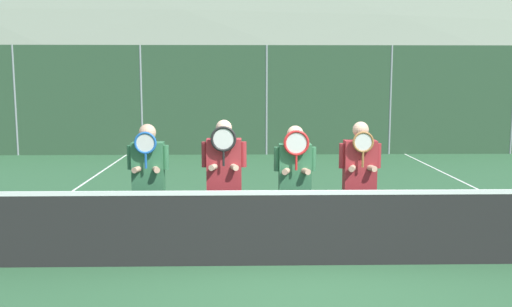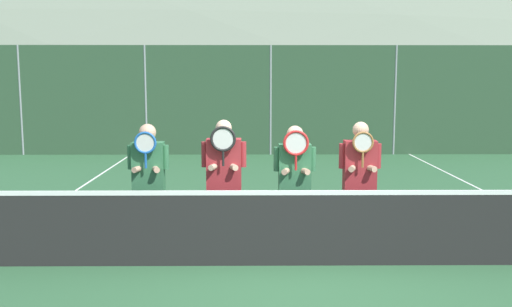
{
  "view_description": "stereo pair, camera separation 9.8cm",
  "coord_description": "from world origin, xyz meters",
  "px_view_note": "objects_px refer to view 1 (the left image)",
  "views": [
    {
      "loc": [
        -0.68,
        -6.79,
        2.32
      ],
      "look_at": [
        -0.51,
        0.77,
        1.3
      ],
      "focal_mm": 40.0,
      "sensor_mm": 36.0,
      "label": 1
    },
    {
      "loc": [
        -0.58,
        -6.8,
        2.32
      ],
      "look_at": [
        -0.51,
        0.77,
        1.3
      ],
      "focal_mm": 40.0,
      "sensor_mm": 36.0,
      "label": 2
    }
  ],
  "objects_px": {
    "player_leftmost": "(148,176)",
    "player_center_left": "(224,174)",
    "car_far_left": "(53,117)",
    "car_right_of_center": "(477,118)",
    "car_left_of_center": "(198,118)",
    "player_rightmost": "(360,176)",
    "car_center": "(338,117)",
    "player_center_right": "(295,178)"
  },
  "relations": [
    {
      "from": "player_leftmost",
      "to": "player_center_left",
      "type": "xyz_separation_m",
      "value": [
        1.0,
        -0.06,
        0.03
      ]
    },
    {
      "from": "player_rightmost",
      "to": "car_left_of_center",
      "type": "distance_m",
      "value": 13.11
    },
    {
      "from": "player_leftmost",
      "to": "car_far_left",
      "type": "relative_size",
      "value": 0.41
    },
    {
      "from": "player_rightmost",
      "to": "car_far_left",
      "type": "relative_size",
      "value": 0.41
    },
    {
      "from": "player_center_right",
      "to": "car_right_of_center",
      "type": "height_order",
      "value": "player_center_right"
    },
    {
      "from": "player_center_left",
      "to": "player_leftmost",
      "type": "bearing_deg",
      "value": 176.49
    },
    {
      "from": "player_rightmost",
      "to": "car_center",
      "type": "distance_m",
      "value": 13.15
    },
    {
      "from": "car_left_of_center",
      "to": "car_right_of_center",
      "type": "relative_size",
      "value": 1.07
    },
    {
      "from": "player_leftmost",
      "to": "car_right_of_center",
      "type": "height_order",
      "value": "player_leftmost"
    },
    {
      "from": "player_leftmost",
      "to": "car_far_left",
      "type": "distance_m",
      "value": 13.59
    },
    {
      "from": "player_center_left",
      "to": "car_left_of_center",
      "type": "distance_m",
      "value": 12.78
    },
    {
      "from": "car_far_left",
      "to": "player_center_right",
      "type": "bearing_deg",
      "value": -59.92
    },
    {
      "from": "player_rightmost",
      "to": "car_right_of_center",
      "type": "height_order",
      "value": "player_rightmost"
    },
    {
      "from": "player_center_left",
      "to": "car_far_left",
      "type": "bearing_deg",
      "value": 116.93
    },
    {
      "from": "car_right_of_center",
      "to": "car_left_of_center",
      "type": "bearing_deg",
      "value": 179.14
    },
    {
      "from": "car_center",
      "to": "car_right_of_center",
      "type": "height_order",
      "value": "car_center"
    },
    {
      "from": "player_leftmost",
      "to": "car_left_of_center",
      "type": "height_order",
      "value": "player_leftmost"
    },
    {
      "from": "player_rightmost",
      "to": "car_left_of_center",
      "type": "bearing_deg",
      "value": 103.83
    },
    {
      "from": "car_center",
      "to": "player_center_left",
      "type": "bearing_deg",
      "value": -105.68
    },
    {
      "from": "player_rightmost",
      "to": "car_right_of_center",
      "type": "xyz_separation_m",
      "value": [
        6.73,
        12.59,
        -0.16
      ]
    },
    {
      "from": "player_center_right",
      "to": "player_leftmost",
      "type": "bearing_deg",
      "value": 176.62
    },
    {
      "from": "car_left_of_center",
      "to": "player_center_right",
      "type": "bearing_deg",
      "value": -79.85
    },
    {
      "from": "player_center_left",
      "to": "player_center_right",
      "type": "distance_m",
      "value": 0.92
    },
    {
      "from": "player_rightmost",
      "to": "car_right_of_center",
      "type": "relative_size",
      "value": 0.39
    },
    {
      "from": "car_far_left",
      "to": "player_rightmost",
      "type": "bearing_deg",
      "value": -57.06
    },
    {
      "from": "player_center_right",
      "to": "player_rightmost",
      "type": "distance_m",
      "value": 0.85
    },
    {
      "from": "player_leftmost",
      "to": "car_left_of_center",
      "type": "xyz_separation_m",
      "value": [
        -0.37,
        12.65,
        -0.15
      ]
    },
    {
      "from": "player_leftmost",
      "to": "player_center_left",
      "type": "relative_size",
      "value": 0.97
    },
    {
      "from": "player_leftmost",
      "to": "car_far_left",
      "type": "xyz_separation_m",
      "value": [
        -5.38,
        12.49,
        -0.11
      ]
    },
    {
      "from": "player_center_right",
      "to": "player_rightmost",
      "type": "xyz_separation_m",
      "value": [
        0.85,
        0.03,
        0.01
      ]
    },
    {
      "from": "car_far_left",
      "to": "car_right_of_center",
      "type": "relative_size",
      "value": 0.95
    },
    {
      "from": "player_center_right",
      "to": "car_left_of_center",
      "type": "height_order",
      "value": "player_center_right"
    },
    {
      "from": "player_leftmost",
      "to": "player_rightmost",
      "type": "height_order",
      "value": "player_rightmost"
    },
    {
      "from": "player_center_right",
      "to": "player_rightmost",
      "type": "bearing_deg",
      "value": 1.7
    },
    {
      "from": "car_left_of_center",
      "to": "car_right_of_center",
      "type": "xyz_separation_m",
      "value": [
        9.86,
        -0.15,
        -0.0
      ]
    },
    {
      "from": "player_center_left",
      "to": "car_center",
      "type": "distance_m",
      "value": 13.49
    },
    {
      "from": "car_right_of_center",
      "to": "player_center_right",
      "type": "bearing_deg",
      "value": -121.01
    },
    {
      "from": "car_right_of_center",
      "to": "player_leftmost",
      "type": "bearing_deg",
      "value": -127.24
    },
    {
      "from": "car_center",
      "to": "player_rightmost",
      "type": "bearing_deg",
      "value": -98.19
    },
    {
      "from": "player_center_right",
      "to": "car_far_left",
      "type": "distance_m",
      "value": 14.56
    },
    {
      "from": "car_far_left",
      "to": "car_center",
      "type": "xyz_separation_m",
      "value": [
        10.02,
        0.44,
        -0.03
      ]
    },
    {
      "from": "player_center_right",
      "to": "car_far_left",
      "type": "bearing_deg",
      "value": 120.08
    }
  ]
}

